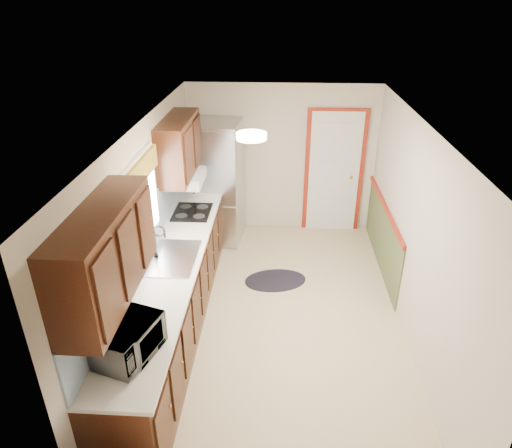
# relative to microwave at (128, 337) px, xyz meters

# --- Properties ---
(room_shell) EXTENTS (3.20, 5.20, 2.52)m
(room_shell) POSITION_rel_microwave_xyz_m (1.20, 1.74, 0.07)
(room_shell) COLOR beige
(room_shell) RESTS_ON ground
(kitchen_run) EXTENTS (0.63, 4.00, 2.20)m
(kitchen_run) POSITION_rel_microwave_xyz_m (-0.04, 1.45, -0.32)
(kitchen_run) COLOR #33160B
(kitchen_run) RESTS_ON ground
(back_wall_trim) EXTENTS (1.12, 2.30, 2.08)m
(back_wall_trim) POSITION_rel_microwave_xyz_m (2.19, 3.95, -0.24)
(back_wall_trim) COLOR maroon
(back_wall_trim) RESTS_ON ground
(ceiling_fixture) EXTENTS (0.30, 0.30, 0.06)m
(ceiling_fixture) POSITION_rel_microwave_xyz_m (0.90, 1.54, 1.23)
(ceiling_fixture) COLOR #FFD88C
(ceiling_fixture) RESTS_ON room_shell
(microwave) EXTENTS (0.46, 0.63, 0.38)m
(microwave) POSITION_rel_microwave_xyz_m (0.00, 0.00, 0.00)
(microwave) COLOR white
(microwave) RESTS_ON kitchen_run
(refrigerator) EXTENTS (0.86, 0.83, 1.91)m
(refrigerator) POSITION_rel_microwave_xyz_m (0.18, 3.79, -0.17)
(refrigerator) COLOR #B7B7BC
(refrigerator) RESTS_ON ground
(rug) EXTENTS (0.96, 0.72, 0.01)m
(rug) POSITION_rel_microwave_xyz_m (1.16, 2.54, -1.12)
(rug) COLOR black
(rug) RESTS_ON ground
(cooktop) EXTENTS (0.49, 0.59, 0.02)m
(cooktop) POSITION_rel_microwave_xyz_m (0.01, 2.72, -0.18)
(cooktop) COLOR black
(cooktop) RESTS_ON kitchen_run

